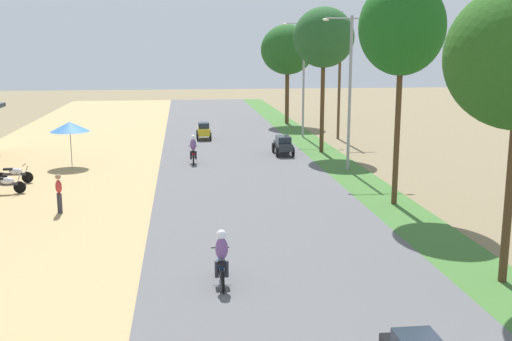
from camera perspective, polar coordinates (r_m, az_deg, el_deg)
The scene contains 14 objects.
parked_motorbike_fifth at distance 30.64m, azimuth -22.13°, elevation -1.09°, with size 1.80×0.54×0.94m.
parked_motorbike_sixth at distance 32.78m, azimuth -21.43°, elevation -0.26°, with size 1.80×0.54×0.94m.
vendor_umbrella at distance 36.18m, azimuth -16.86°, elevation 3.90°, with size 2.20×2.20×2.52m.
pedestrian_on_shoulder at distance 26.28m, azimuth -17.79°, elevation -1.85°, with size 0.39×0.43×1.62m.
median_tree_second at distance 26.51m, azimuth 13.37°, elevation 12.73°, with size 3.55×3.55×9.43m.
median_tree_third at distance 39.32m, azimuth 6.29°, elevation 12.11°, with size 3.79×3.79×9.09m.
median_tree_fourth at distance 53.89m, azimuth 2.94°, elevation 11.10°, with size 4.60×4.60×8.52m.
streetlamp_near at distance 33.55m, azimuth 8.71°, elevation 7.98°, with size 3.16×0.20×8.27m.
streetlamp_mid at distance 45.95m, azimuth 4.44°, elevation 9.12°, with size 3.16×0.20×8.47m.
utility_pole_near at distance 45.60m, azimuth 7.75°, elevation 8.87°, with size 1.80×0.20×9.17m.
car_sedan_charcoal at distance 38.41m, azimuth 2.52°, elevation 2.44°, with size 1.10×2.26×1.19m.
car_hatchback_yellow at distance 44.97m, azimuth -4.87°, elevation 3.74°, with size 1.04×2.00×1.23m.
motorbike_foreground_rider at distance 17.63m, azimuth -3.22°, elevation -8.16°, with size 0.54×1.80×1.66m.
motorbike_ahead_second at distance 35.75m, azimuth -5.84°, elevation 1.90°, with size 0.54×1.80×1.66m.
Camera 1 is at (-3.15, -8.16, 6.78)m, focal length 43.19 mm.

